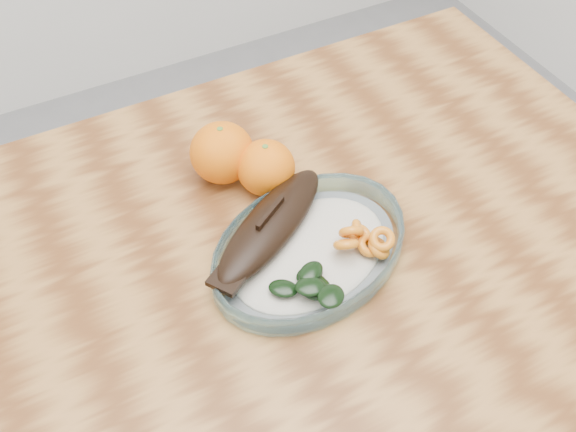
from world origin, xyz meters
The scene contains 4 objects.
dining_table centered at (0.00, 0.00, 0.65)m, with size 1.20×0.80×0.75m.
plated_meal centered at (0.07, 0.00, 0.77)m, with size 0.64×0.64×0.08m.
orange_left centered at (0.04, 0.19, 0.79)m, with size 0.09×0.09×0.09m, color #E75304.
orange_right centered at (0.08, 0.14, 0.79)m, with size 0.08×0.08×0.08m, color #E75304.
Camera 1 is at (-0.22, -0.51, 1.47)m, focal length 45.00 mm.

